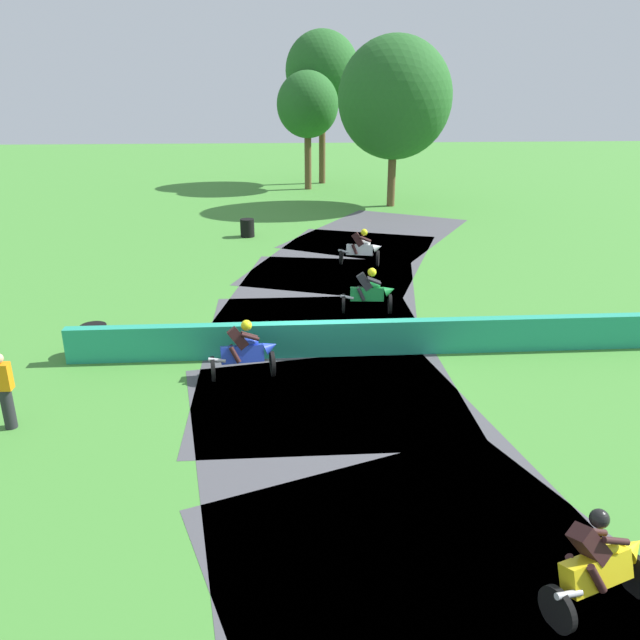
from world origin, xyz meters
TOP-DOWN VIEW (x-y plane):
  - ground_plane at (0.00, 0.00)m, footprint 120.00×120.00m
  - track_asphalt at (1.66, 0.01)m, footprint 12.02×38.43m
  - safety_barrier at (5.83, 0.03)m, footprint 24.32×0.42m
  - motorcycle_lead_white at (2.11, 8.37)m, footprint 1.71×1.03m
  - motorcycle_chase_green at (1.67, 3.07)m, footprint 1.70×0.83m
  - motorcycle_trailing_blue at (-1.84, -1.10)m, footprint 1.67×0.93m
  - motorcycle_fourth_yellow at (3.15, -8.36)m, footprint 1.67×1.23m
  - tire_stack_near at (-2.46, 13.33)m, footprint 0.63×0.63m
  - tire_stack_mid_a at (-5.74, 0.39)m, footprint 0.66×0.66m
  - track_marshal at (-6.48, -3.20)m, footprint 0.34×0.24m
  - tree_far_left at (1.98, 29.20)m, footprint 4.81×4.81m
  - tree_far_right at (5.28, 20.39)m, footprint 6.09×6.09m
  - tree_mid_rise at (0.89, 26.67)m, footprint 3.87×3.87m

SIDE VIEW (x-z plane):
  - ground_plane at x=0.00m, z-range 0.00..0.00m
  - track_asphalt at x=1.66m, z-range 0.00..0.01m
  - tire_stack_near at x=-2.46m, z-range 0.00..0.80m
  - tire_stack_mid_a at x=-5.74m, z-range 0.00..0.80m
  - safety_barrier at x=5.83m, z-range 0.00..0.90m
  - motorcycle_fourth_yellow at x=3.15m, z-range -0.08..1.35m
  - motorcycle_trailing_blue at x=-1.84m, z-range -0.07..1.36m
  - motorcycle_lead_white at x=2.11m, z-range -0.06..1.37m
  - motorcycle_chase_green at x=1.67m, z-range -0.06..1.37m
  - track_marshal at x=-6.48m, z-range 0.00..1.63m
  - tree_mid_rise at x=0.89m, z-range 1.57..8.84m
  - tree_far_right at x=5.28m, z-range 1.27..10.23m
  - tree_far_left at x=1.98m, z-range 2.33..12.12m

